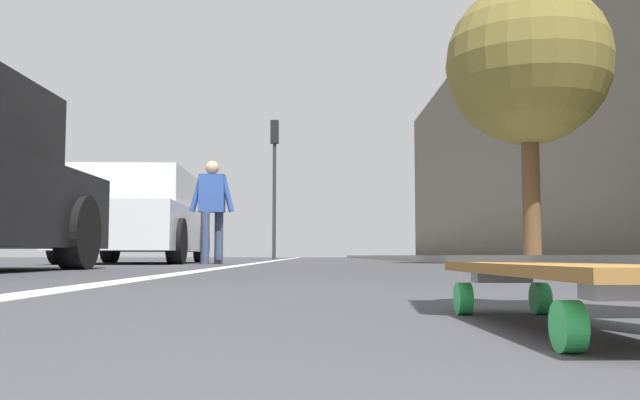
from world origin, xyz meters
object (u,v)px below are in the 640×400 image
at_px(pedestrian_distant, 212,205).
at_px(street_tree_mid, 528,65).
at_px(skateboard, 550,276).
at_px(parked_car_mid, 140,219).
at_px(traffic_light, 274,164).

bearing_deg(pedestrian_distant, street_tree_mid, -89.92).
distance_m(skateboard, parked_car_mid, 10.80).
bearing_deg(traffic_light, parked_car_mid, 172.89).
relative_size(skateboard, traffic_light, 0.18).
xyz_separation_m(parked_car_mid, traffic_light, (12.23, -1.53, 2.54)).
relative_size(street_tree_mid, pedestrian_distant, 2.78).
xyz_separation_m(parked_car_mid, pedestrian_distant, (-0.95, -1.33, 0.17)).
distance_m(street_tree_mid, pedestrian_distant, 5.33).
bearing_deg(traffic_light, skateboard, -175.52).
relative_size(parked_car_mid, street_tree_mid, 1.01).
relative_size(skateboard, street_tree_mid, 0.19).
xyz_separation_m(parked_car_mid, street_tree_mid, (-0.95, -6.19, 2.35)).
bearing_deg(parked_car_mid, pedestrian_distant, -125.67).
bearing_deg(street_tree_mid, traffic_light, 19.49).
bearing_deg(parked_car_mid, skateboard, -162.24).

